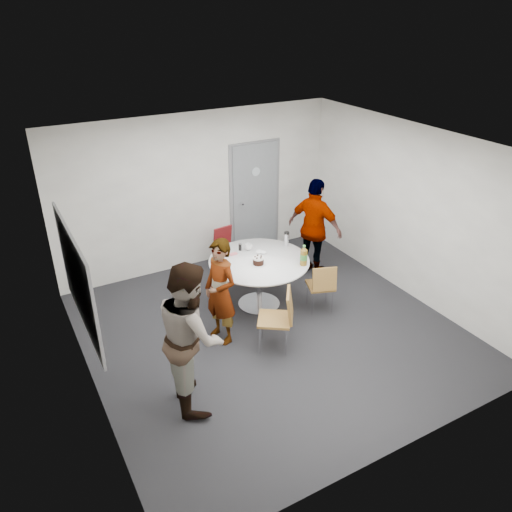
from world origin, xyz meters
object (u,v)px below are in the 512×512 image
door (255,199)px  whiteboard (78,280)px  person_left (191,335)px  chair_far (226,245)px  chair_near_left (281,314)px  chair_near_right (322,284)px  person_right (315,228)px  table (261,266)px  person_main (220,292)px

door → whiteboard: door is taller
whiteboard → person_left: (0.98, -0.91, -0.54)m
door → chair_far: size_ratio=2.72×
whiteboard → chair_far: (2.73, 1.83, -0.98)m
whiteboard → chair_near_left: bearing=-13.9°
chair_near_right → person_right: person_right is taller
whiteboard → door: bearing=32.7°
door → chair_near_right: size_ratio=2.64×
person_left → person_right: person_left is taller
table → chair_far: (0.04, 1.33, -0.22)m
door → chair_near_left: 3.14m
door → person_right: (0.41, -1.34, -0.17)m
whiteboard → person_left: size_ratio=1.04×
person_main → person_left: bearing=-55.4°
chair_near_right → chair_far: (-0.66, 1.94, -0.01)m
person_main → person_left: 1.21m
chair_near_left → chair_far: bearing=26.2°
door → chair_far: door is taller
door → chair_near_right: bearing=-94.0°
chair_far → person_main: person_main is taller
door → chair_near_left: door is taller
person_right → person_main: bearing=89.3°
table → chair_near_left: (-0.31, -1.09, -0.14)m
door → person_left: size_ratio=1.16×
chair_near_left → person_main: bearing=80.9°
chair_far → person_left: size_ratio=0.43×
chair_near_left → person_right: bearing=-11.7°
chair_near_left → chair_near_right: chair_near_left is taller
person_left → table: bearing=-40.7°
whiteboard → chair_far: size_ratio=2.43×
chair_near_left → person_main: size_ratio=0.59×
person_main → whiteboard: bearing=-104.5°
door → whiteboard: size_ratio=1.12×
chair_far → chair_near_left: bearing=74.7°
whiteboard → person_right: 4.13m
door → table: door is taller
chair_near_right → person_left: (-2.42, -0.80, 0.43)m
chair_near_left → person_right: person_right is taller
whiteboard → table: size_ratio=1.25×
door → chair_far: bearing=-151.2°
chair_near_right → person_left: bearing=-142.1°
table → person_main: (-0.92, -0.51, 0.08)m
whiteboard → chair_far: whiteboard is taller
chair_near_left → person_left: 1.48m
door → table: size_ratio=1.40×
person_left → whiteboard: bearing=56.7°
table → chair_near_left: size_ratio=1.69×
door → person_main: door is taller
chair_near_right → chair_far: size_ratio=1.03×
chair_near_right → person_right: size_ratio=0.47×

